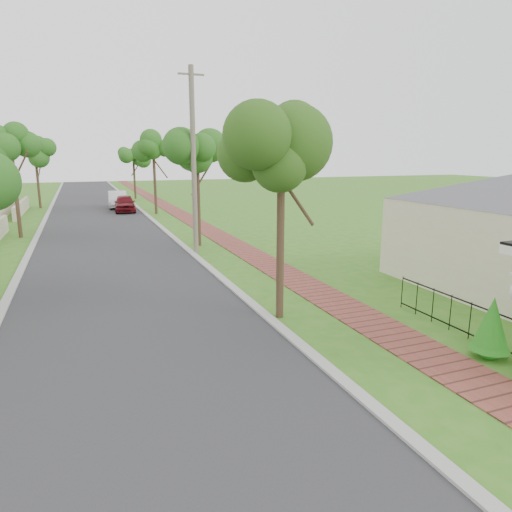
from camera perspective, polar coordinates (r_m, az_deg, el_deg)
ground at (r=9.36m, az=8.95°, el=-17.38°), size 160.00×160.00×0.00m
road at (r=27.39m, az=-18.35°, el=2.13°), size 7.00×120.00×0.02m
kerb_right at (r=27.79m, az=-10.83°, el=2.69°), size 0.30×120.00×0.10m
kerb_left at (r=27.48m, az=-25.96°, el=1.52°), size 0.30×120.00×0.10m
sidewalk at (r=28.36m, az=-5.65°, el=3.04°), size 1.50×120.00×0.03m
street_trees at (r=33.84m, az=-19.33°, el=11.66°), size 10.70×37.65×5.89m
parked_car_red at (r=39.64m, az=-16.07°, el=6.32°), size 1.94×4.18×1.39m
parked_car_white at (r=42.81m, az=-16.90°, el=6.75°), size 1.81×4.53×1.47m
near_tree at (r=12.69m, az=3.20°, el=12.84°), size 2.30×2.30×5.91m
utility_pole at (r=21.81m, az=-7.81°, el=11.62°), size 1.20×0.24×8.56m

